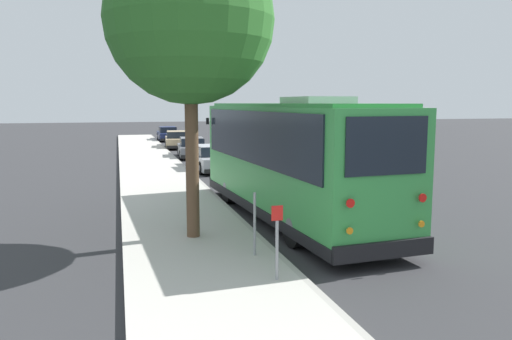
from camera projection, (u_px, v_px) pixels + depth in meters
ground_plane at (310, 222)px, 14.46m from camera, size 160.00×160.00×0.00m
sidewalk_slab at (183, 228)px, 13.48m from camera, size 80.00×3.21×0.15m
curb_strip at (243, 224)px, 13.93m from camera, size 80.00×0.14×0.15m
shuttle_bus at (289, 155)px, 14.58m from camera, size 10.16×3.18×3.59m
parked_sedan_silver at (210, 159)px, 25.47m from camera, size 4.65×1.92×1.30m
parked_sedan_gray at (192, 148)px, 31.57m from camera, size 4.31×1.93×1.27m
parked_sedan_tan at (176, 140)px, 38.16m from camera, size 4.69×1.99×1.31m
parked_sedan_navy at (168, 134)px, 45.49m from camera, size 4.53×1.78×1.29m
street_tree at (189, 9)px, 11.74m from camera, size 3.99×3.99×7.82m
sign_post_near at (277, 242)px, 9.24m from camera, size 0.06×0.22×1.41m
sign_post_far at (255, 224)px, 10.73m from camera, size 0.06×0.06×1.38m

